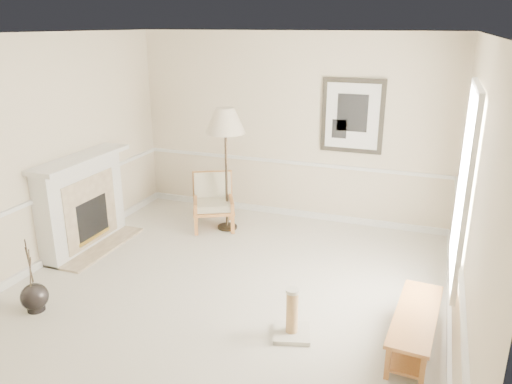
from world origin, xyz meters
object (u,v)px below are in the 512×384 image
Objects in this scene: armchair at (213,198)px; scratching_post at (292,321)px; floor_vase at (35,298)px; floor_lamp at (225,124)px; bench at (415,324)px.

armchair reaches higher than scratching_post.
floor_vase is 2.82m from scratching_post.
armchair is 0.47× the size of floor_lamp.
floor_lamp is at bearing 69.84° from floor_vase.
bench is (3.93, 0.76, 0.09)m from floor_vase.
armchair is (0.81, 2.91, 0.28)m from floor_vase.
scratching_post is at bearing -77.32° from armchair.
floor_lamp is (1.05, 2.87, 1.46)m from floor_vase.
armchair is at bearing 129.42° from scratching_post.
floor_vase is 3.03m from armchair.
floor_lamp is at bearing -35.65° from armchair.
floor_lamp is at bearing 143.78° from bench.
scratching_post reaches higher than bench.
floor_vase is 1.00× the size of armchair.
floor_lamp reaches higher than floor_vase.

